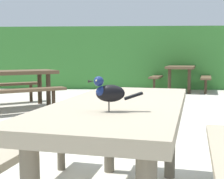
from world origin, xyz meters
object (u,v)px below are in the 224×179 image
at_px(bird_grackle, 108,92).
at_px(picnic_table_mid_right, 9,80).
at_px(picnic_table_foreground, 121,130).
at_px(picnic_table_mid_left, 181,72).

xyz_separation_m(bird_grackle, picnic_table_mid_right, (-2.25, 4.48, -0.29)).
bearing_deg(picnic_table_foreground, bird_grackle, -98.32).
relative_size(picnic_table_foreground, picnic_table_mid_right, 0.85).
height_order(picnic_table_foreground, bird_grackle, bird_grackle).
bearing_deg(picnic_table_mid_left, picnic_table_foreground, -101.83).
bearing_deg(bird_grackle, picnic_table_foreground, 81.68).
bearing_deg(bird_grackle, picnic_table_mid_left, 78.34).
bearing_deg(picnic_table_mid_right, picnic_table_foreground, -60.59).
relative_size(picnic_table_foreground, picnic_table_mid_left, 0.97).
distance_m(picnic_table_mid_left, picnic_table_mid_right, 5.16).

